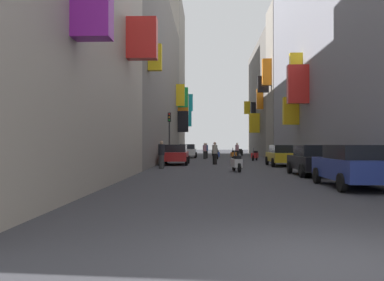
{
  "coord_description": "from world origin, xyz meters",
  "views": [
    {
      "loc": [
        -1.5,
        -5.32,
        1.51
      ],
      "look_at": [
        -2.8,
        30.36,
        1.79
      ],
      "focal_mm": 38.72,
      "sensor_mm": 36.0,
      "label": 1
    }
  ],
  "objects_px": {
    "parked_car_blue": "(354,165)",
    "pedestrian_far_away": "(206,151)",
    "scooter_orange": "(234,154)",
    "scooter_white": "(237,163)",
    "pedestrian_crossing": "(161,155)",
    "pedestrian_near_right": "(237,150)",
    "parked_car_black": "(313,160)",
    "pedestrian_mid_street": "(205,151)",
    "scooter_green": "(215,152)",
    "parked_car_yellow": "(282,155)",
    "parked_car_red": "(176,154)",
    "pedestrian_near_left": "(215,153)",
    "traffic_light_near_corner": "(169,128)",
    "parked_car_white": "(188,151)",
    "scooter_blue": "(217,154)",
    "scooter_black": "(240,152)",
    "scooter_red": "(255,155)"
  },
  "relations": [
    {
      "from": "parked_car_white",
      "to": "parked_car_black",
      "type": "xyz_separation_m",
      "value": [
        7.15,
        -24.83,
        -0.01
      ]
    },
    {
      "from": "pedestrian_far_away",
      "to": "pedestrian_near_left",
      "type": "bearing_deg",
      "value": -87.13
    },
    {
      "from": "parked_car_black",
      "to": "scooter_white",
      "type": "height_order",
      "value": "parked_car_black"
    },
    {
      "from": "parked_car_red",
      "to": "pedestrian_near_left",
      "type": "height_order",
      "value": "pedestrian_near_left"
    },
    {
      "from": "pedestrian_far_away",
      "to": "scooter_green",
      "type": "bearing_deg",
      "value": 82.82
    },
    {
      "from": "scooter_blue",
      "to": "pedestrian_mid_street",
      "type": "height_order",
      "value": "pedestrian_mid_street"
    },
    {
      "from": "scooter_blue",
      "to": "traffic_light_near_corner",
      "type": "bearing_deg",
      "value": -118.97
    },
    {
      "from": "pedestrian_crossing",
      "to": "pedestrian_mid_street",
      "type": "relative_size",
      "value": 1.07
    },
    {
      "from": "traffic_light_near_corner",
      "to": "pedestrian_near_right",
      "type": "bearing_deg",
      "value": 59.62
    },
    {
      "from": "parked_car_black",
      "to": "traffic_light_near_corner",
      "type": "height_order",
      "value": "traffic_light_near_corner"
    },
    {
      "from": "parked_car_black",
      "to": "traffic_light_near_corner",
      "type": "distance_m",
      "value": 15.95
    },
    {
      "from": "parked_car_white",
      "to": "scooter_blue",
      "type": "xyz_separation_m",
      "value": [
        3.1,
        -3.93,
        -0.31
      ]
    },
    {
      "from": "scooter_orange",
      "to": "pedestrian_mid_street",
      "type": "height_order",
      "value": "pedestrian_mid_street"
    },
    {
      "from": "scooter_orange",
      "to": "pedestrian_far_away",
      "type": "height_order",
      "value": "pedestrian_far_away"
    },
    {
      "from": "parked_car_yellow",
      "to": "scooter_orange",
      "type": "xyz_separation_m",
      "value": [
        -2.5,
        12.61,
        -0.29
      ]
    },
    {
      "from": "scooter_green",
      "to": "scooter_white",
      "type": "relative_size",
      "value": 0.96
    },
    {
      "from": "parked_car_black",
      "to": "scooter_green",
      "type": "relative_size",
      "value": 2.31
    },
    {
      "from": "pedestrian_crossing",
      "to": "parked_car_black",
      "type": "bearing_deg",
      "value": -33.31
    },
    {
      "from": "scooter_red",
      "to": "pedestrian_crossing",
      "type": "bearing_deg",
      "value": -119.51
    },
    {
      "from": "parked_car_white",
      "to": "scooter_blue",
      "type": "height_order",
      "value": "parked_car_white"
    },
    {
      "from": "scooter_white",
      "to": "pedestrian_near_right",
      "type": "bearing_deg",
      "value": 85.79
    },
    {
      "from": "parked_car_yellow",
      "to": "scooter_green",
      "type": "height_order",
      "value": "parked_car_yellow"
    },
    {
      "from": "parked_car_black",
      "to": "scooter_blue",
      "type": "relative_size",
      "value": 2.19
    },
    {
      "from": "scooter_black",
      "to": "parked_car_white",
      "type": "bearing_deg",
      "value": -126.63
    },
    {
      "from": "scooter_red",
      "to": "scooter_orange",
      "type": "relative_size",
      "value": 0.95
    },
    {
      "from": "parked_car_red",
      "to": "traffic_light_near_corner",
      "type": "xyz_separation_m",
      "value": [
        -0.78,
        3.42,
        2.0
      ]
    },
    {
      "from": "parked_car_blue",
      "to": "scooter_white",
      "type": "xyz_separation_m",
      "value": [
        -3.44,
        8.12,
        -0.31
      ]
    },
    {
      "from": "parked_car_blue",
      "to": "pedestrian_far_away",
      "type": "bearing_deg",
      "value": 100.1
    },
    {
      "from": "scooter_red",
      "to": "traffic_light_near_corner",
      "type": "relative_size",
      "value": 0.44
    },
    {
      "from": "traffic_light_near_corner",
      "to": "scooter_black",
      "type": "bearing_deg",
      "value": 69.83
    },
    {
      "from": "parked_car_black",
      "to": "pedestrian_mid_street",
      "type": "xyz_separation_m",
      "value": [
        -5.26,
        21.31,
        0.02
      ]
    },
    {
      "from": "scooter_white",
      "to": "pedestrian_near_right",
      "type": "relative_size",
      "value": 1.17
    },
    {
      "from": "scooter_orange",
      "to": "scooter_white",
      "type": "bearing_deg",
      "value": -93.16
    },
    {
      "from": "parked_car_red",
      "to": "scooter_blue",
      "type": "height_order",
      "value": "parked_car_red"
    },
    {
      "from": "pedestrian_crossing",
      "to": "pedestrian_near_right",
      "type": "xyz_separation_m",
      "value": [
        5.95,
        19.12,
        -0.05
      ]
    },
    {
      "from": "pedestrian_near_right",
      "to": "scooter_orange",
      "type": "bearing_deg",
      "value": -100.14
    },
    {
      "from": "scooter_red",
      "to": "pedestrian_near_right",
      "type": "relative_size",
      "value": 1.1
    },
    {
      "from": "parked_car_black",
      "to": "scooter_black",
      "type": "relative_size",
      "value": 2.13
    },
    {
      "from": "scooter_orange",
      "to": "scooter_green",
      "type": "bearing_deg",
      "value": 98.11
    },
    {
      "from": "pedestrian_crossing",
      "to": "scooter_green",
      "type": "bearing_deg",
      "value": 82.04
    },
    {
      "from": "scooter_blue",
      "to": "pedestrian_far_away",
      "type": "height_order",
      "value": "pedestrian_far_away"
    },
    {
      "from": "parked_car_blue",
      "to": "pedestrian_far_away",
      "type": "distance_m",
      "value": 29.23
    },
    {
      "from": "scooter_blue",
      "to": "pedestrian_near_right",
      "type": "bearing_deg",
      "value": 56.67
    },
    {
      "from": "parked_car_white",
      "to": "pedestrian_near_left",
      "type": "xyz_separation_m",
      "value": [
        2.68,
        -14.48,
        0.04
      ]
    },
    {
      "from": "scooter_blue",
      "to": "pedestrian_near_left",
      "type": "xyz_separation_m",
      "value": [
        -0.42,
        -10.54,
        0.35
      ]
    },
    {
      "from": "pedestrian_crossing",
      "to": "parked_car_blue",
      "type": "bearing_deg",
      "value": -53.48
    },
    {
      "from": "pedestrian_mid_street",
      "to": "scooter_blue",
      "type": "bearing_deg",
      "value": -18.68
    },
    {
      "from": "scooter_black",
      "to": "scooter_blue",
      "type": "bearing_deg",
      "value": -104.45
    },
    {
      "from": "traffic_light_near_corner",
      "to": "pedestrian_near_left",
      "type": "bearing_deg",
      "value": -41.86
    },
    {
      "from": "parked_car_blue",
      "to": "pedestrian_near_right",
      "type": "height_order",
      "value": "pedestrian_near_right"
    }
  ]
}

